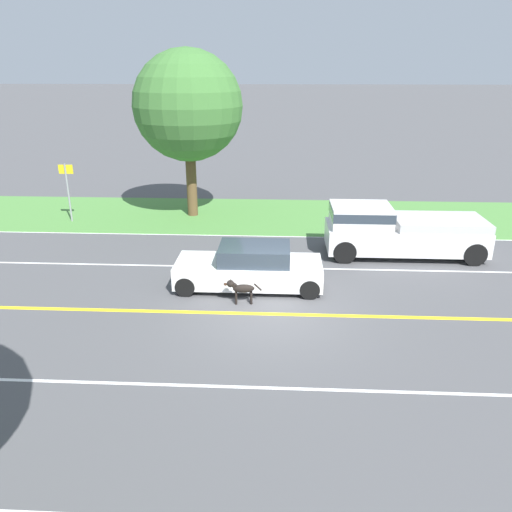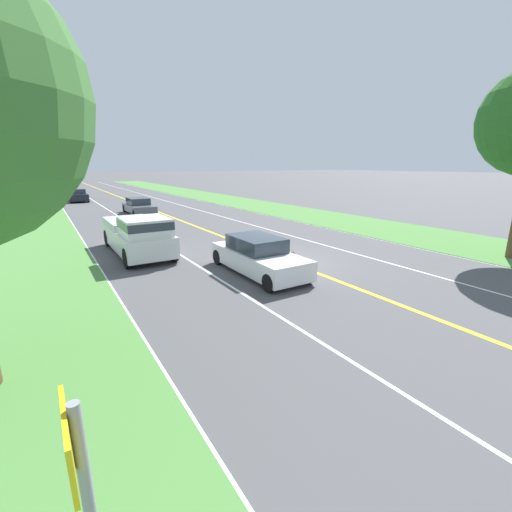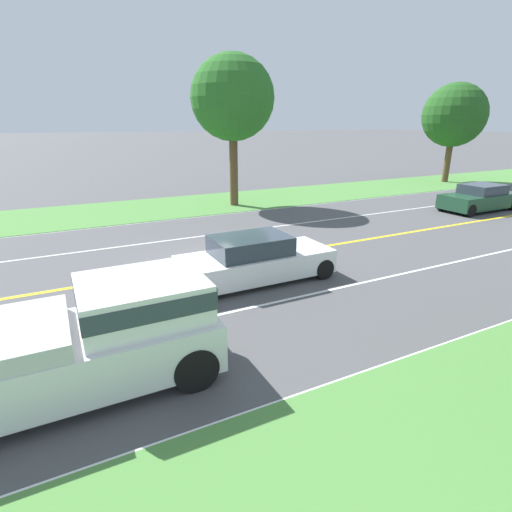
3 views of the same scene
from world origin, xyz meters
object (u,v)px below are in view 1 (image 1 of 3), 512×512
Objects in this scene: ego_car at (250,268)px; street_sign at (68,186)px; dog at (240,288)px; roadside_tree_right_near at (188,106)px; pickup_truck at (398,230)px.

street_sign reaches higher than ego_car.
dog is 10.72m from roadside_tree_right_near.
pickup_truck is 10.56m from roadside_tree_right_near.
street_sign is (-1.30, 5.32, -3.32)m from roadside_tree_right_near.
roadside_tree_right_near is at bearing 21.86° from ego_car.
pickup_truck is 14.26m from street_sign.
ego_car is 6.15m from pickup_truck.
street_sign is at bearing 41.35° from dog.
roadside_tree_right_near is 2.81× the size of street_sign.
ego_car is at bearing 121.16° from pickup_truck.
street_sign is (6.73, 8.54, 1.01)m from ego_car.
street_sign is (3.55, 13.79, 0.69)m from pickup_truck.
ego_car is 10.92m from street_sign.
roadside_tree_right_near reaches higher than pickup_truck.
dog is (-1.22, 0.21, -0.17)m from ego_car.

